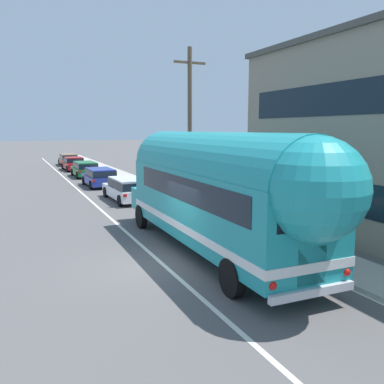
{
  "coord_description": "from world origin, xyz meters",
  "views": [
    {
      "loc": [
        -4.16,
        -11.62,
        4.21
      ],
      "look_at": [
        2.03,
        2.26,
        1.86
      ],
      "focal_mm": 37.96,
      "sensor_mm": 36.0,
      "label": 1
    }
  ],
  "objects_px": {
    "car_lead": "(127,188)",
    "car_fourth": "(74,163)",
    "car_third": "(85,168)",
    "painted_bus": "(219,189)",
    "car_fifth": "(68,159)",
    "utility_pole": "(190,125)",
    "car_second": "(100,176)"
  },
  "relations": [
    {
      "from": "utility_pole",
      "to": "painted_bus",
      "type": "relative_size",
      "value": 0.68
    },
    {
      "from": "painted_bus",
      "to": "car_lead",
      "type": "bearing_deg",
      "value": 89.74
    },
    {
      "from": "car_second",
      "to": "car_lead",
      "type": "bearing_deg",
      "value": -87.77
    },
    {
      "from": "car_third",
      "to": "car_fifth",
      "type": "xyz_separation_m",
      "value": [
        0.19,
        12.8,
        0.01
      ]
    },
    {
      "from": "car_second",
      "to": "car_fifth",
      "type": "distance_m",
      "value": 19.53
    },
    {
      "from": "utility_pole",
      "to": "painted_bus",
      "type": "distance_m",
      "value": 9.49
    },
    {
      "from": "painted_bus",
      "to": "car_second",
      "type": "bearing_deg",
      "value": 90.66
    },
    {
      "from": "painted_bus",
      "to": "car_fifth",
      "type": "bearing_deg",
      "value": 89.97
    },
    {
      "from": "utility_pole",
      "to": "car_lead",
      "type": "relative_size",
      "value": 1.76
    },
    {
      "from": "car_second",
      "to": "car_fourth",
      "type": "distance_m",
      "value": 13.31
    },
    {
      "from": "utility_pole",
      "to": "car_fourth",
      "type": "bearing_deg",
      "value": 97.66
    },
    {
      "from": "car_lead",
      "to": "car_fourth",
      "type": "relative_size",
      "value": 1.03
    },
    {
      "from": "car_lead",
      "to": "car_second",
      "type": "relative_size",
      "value": 1.12
    },
    {
      "from": "utility_pole",
      "to": "car_fifth",
      "type": "bearing_deg",
      "value": 95.54
    },
    {
      "from": "car_lead",
      "to": "car_third",
      "type": "relative_size",
      "value": 1.09
    },
    {
      "from": "utility_pole",
      "to": "car_second",
      "type": "relative_size",
      "value": 1.97
    },
    {
      "from": "car_fourth",
      "to": "painted_bus",
      "type": "bearing_deg",
      "value": -89.57
    },
    {
      "from": "car_lead",
      "to": "car_second",
      "type": "xyz_separation_m",
      "value": [
        -0.26,
        6.77,
        0.0
      ]
    },
    {
      "from": "car_second",
      "to": "car_fourth",
      "type": "relative_size",
      "value": 0.92
    },
    {
      "from": "painted_bus",
      "to": "car_fourth",
      "type": "height_order",
      "value": "painted_bus"
    },
    {
      "from": "car_second",
      "to": "car_third",
      "type": "distance_m",
      "value": 6.73
    },
    {
      "from": "utility_pole",
      "to": "car_lead",
      "type": "bearing_deg",
      "value": 134.53
    },
    {
      "from": "car_third",
      "to": "car_fifth",
      "type": "distance_m",
      "value": 12.8
    },
    {
      "from": "car_lead",
      "to": "car_fifth",
      "type": "relative_size",
      "value": 1.01
    },
    {
      "from": "utility_pole",
      "to": "car_second",
      "type": "distance_m",
      "value": 10.72
    },
    {
      "from": "utility_pole",
      "to": "car_third",
      "type": "height_order",
      "value": "utility_pole"
    },
    {
      "from": "car_third",
      "to": "car_second",
      "type": "bearing_deg",
      "value": -90.34
    },
    {
      "from": "painted_bus",
      "to": "car_third",
      "type": "relative_size",
      "value": 2.82
    },
    {
      "from": "car_third",
      "to": "painted_bus",
      "type": "bearing_deg",
      "value": -89.61
    },
    {
      "from": "painted_bus",
      "to": "car_second",
      "type": "xyz_separation_m",
      "value": [
        -0.21,
        18.42,
        -1.51
      ]
    },
    {
      "from": "utility_pole",
      "to": "car_fourth",
      "type": "height_order",
      "value": "utility_pole"
    },
    {
      "from": "car_third",
      "to": "car_lead",
      "type": "bearing_deg",
      "value": -89.05
    }
  ]
}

